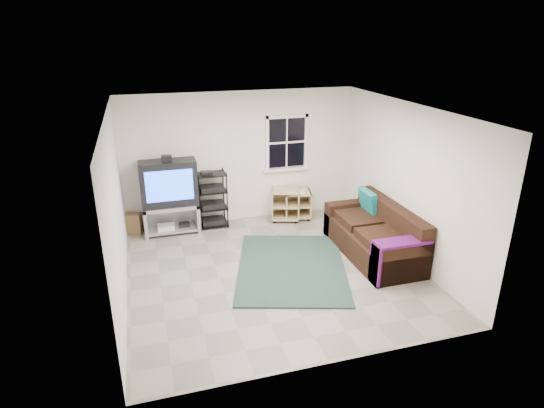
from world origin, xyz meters
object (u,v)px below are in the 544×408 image
object	(u,v)px
side_table_right	(297,202)
side_table_left	(285,202)
tv_unit	(169,191)
sofa	(375,236)
av_rack	(212,203)

from	to	relation	value
side_table_right	side_table_left	bearing A→B (deg)	179.90
tv_unit	side_table_left	size ratio (longest dim) A/B	2.21
sofa	side_table_right	bearing A→B (deg)	110.12
side_table_left	tv_unit	bearing A→B (deg)	-179.29
tv_unit	side_table_left	xyz separation A→B (m)	(2.31, 0.03, -0.49)
tv_unit	side_table_right	size ratio (longest dim) A/B	2.47
side_table_right	sofa	world-z (taller)	sofa
side_table_left	sofa	bearing A→B (deg)	-63.70
tv_unit	av_rack	distance (m)	0.88
tv_unit	sofa	xyz separation A→B (m)	(3.29, -1.95, -0.50)
av_rack	side_table_left	world-z (taller)	av_rack
av_rack	tv_unit	bearing A→B (deg)	-176.08
side_table_left	sofa	size ratio (longest dim) A/B	0.32
side_table_left	sofa	xyz separation A→B (m)	(0.98, -1.98, -0.00)
tv_unit	sofa	world-z (taller)	tv_unit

